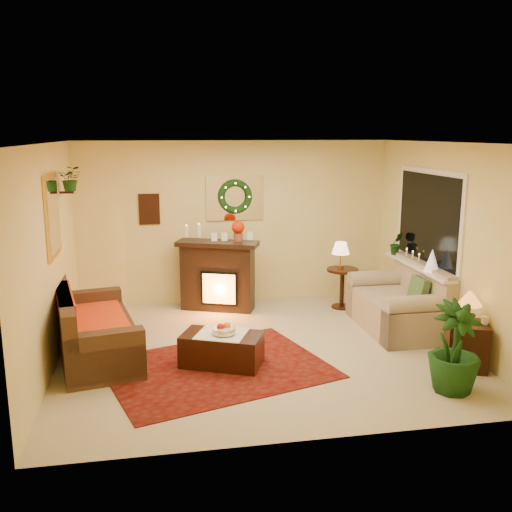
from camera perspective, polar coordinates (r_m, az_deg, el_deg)
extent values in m
plane|color=beige|center=(7.40, 0.49, -9.30)|extent=(5.00, 5.00, 0.00)
plane|color=white|center=(6.89, 0.53, 11.25)|extent=(5.00, 5.00, 0.00)
plane|color=#EFD88C|center=(9.22, -2.13, 3.38)|extent=(5.00, 5.00, 0.00)
plane|color=#EFD88C|center=(4.91, 5.49, -4.64)|extent=(5.00, 5.00, 0.00)
plane|color=#EFD88C|center=(7.01, -19.98, -0.18)|extent=(4.50, 4.50, 0.00)
plane|color=#EFD88C|center=(7.89, 18.66, 1.23)|extent=(4.50, 4.50, 0.00)
cube|color=#3E090B|center=(6.85, -3.92, -11.12)|extent=(2.91, 2.50, 0.01)
cube|color=brown|center=(7.34, -15.71, -6.41)|extent=(1.23, 2.10, 0.85)
cube|color=red|center=(7.49, -15.91, -5.85)|extent=(0.75, 1.23, 0.02)
cube|color=black|center=(8.88, -3.86, -1.92)|extent=(1.16, 0.73, 1.02)
sphere|color=red|center=(8.73, -1.81, 2.89)|extent=(0.20, 0.20, 0.20)
cylinder|color=white|center=(8.68, -6.97, 2.48)|extent=(0.05, 0.05, 0.16)
cylinder|color=silver|center=(8.71, -5.74, 2.54)|extent=(0.07, 0.07, 0.20)
cube|color=white|center=(9.14, -2.13, 5.84)|extent=(0.92, 0.02, 0.72)
torus|color=#194719|center=(9.10, -2.10, 5.94)|extent=(0.55, 0.11, 0.55)
cube|color=#381E11|center=(9.07, -10.62, 4.63)|extent=(0.32, 0.03, 0.48)
cube|color=gold|center=(7.23, -19.70, 3.82)|extent=(0.03, 0.84, 1.00)
imported|color=#194719|center=(7.92, -17.97, 6.22)|extent=(0.33, 0.28, 0.36)
cube|color=tan|center=(8.25, 13.93, -4.30)|extent=(0.94, 1.61, 0.93)
cube|color=white|center=(8.32, 16.87, 3.64)|extent=(0.03, 1.86, 1.36)
cube|color=black|center=(8.31, 16.78, 3.64)|extent=(0.02, 1.70, 1.22)
cube|color=white|center=(8.39, 15.94, -0.96)|extent=(0.22, 1.86, 0.04)
cone|color=white|center=(7.98, 17.19, -0.46)|extent=(0.21, 0.21, 0.32)
imported|color=#20591A|center=(8.94, 13.87, 1.36)|extent=(0.25, 0.20, 0.46)
cylinder|color=#56261D|center=(9.09, 8.59, -3.16)|extent=(0.61, 0.61, 0.64)
cone|color=beige|center=(8.97, 8.46, 0.28)|extent=(0.28, 0.28, 0.43)
cube|color=#431F0E|center=(7.20, 20.25, -8.43)|extent=(0.58, 0.58, 0.55)
cone|color=orange|center=(7.10, 20.54, -4.71)|extent=(0.29, 0.29, 0.42)
cube|color=black|center=(6.86, -3.44, -9.22)|extent=(1.06, 0.84, 0.39)
cylinder|color=beige|center=(6.75, -3.22, -7.42)|extent=(0.28, 0.28, 0.06)
imported|color=#194E12|center=(6.47, 19.21, -8.99)|extent=(1.98, 1.98, 2.94)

